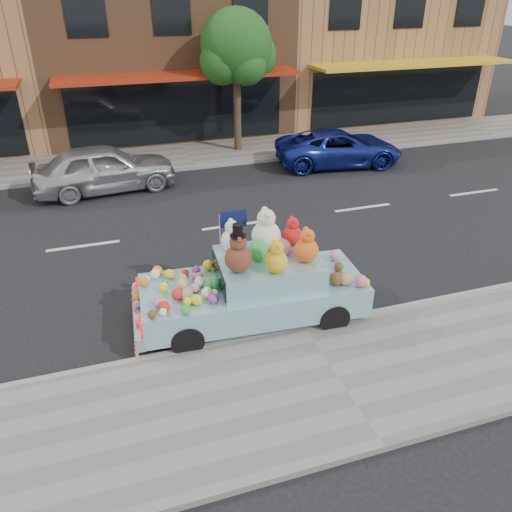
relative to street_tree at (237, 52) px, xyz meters
name	(u,v)px	position (x,y,z in m)	size (l,w,h in m)	color
ground	(234,226)	(-2.03, -6.55, -3.69)	(120.00, 120.00, 0.00)	black
near_sidewalk	(338,380)	(-2.03, -13.05, -3.63)	(60.00, 3.00, 0.12)	gray
far_sidewalk	(188,155)	(-2.03, -0.05, -3.63)	(60.00, 3.00, 0.12)	gray
near_kerb	(303,328)	(-2.03, -11.55, -3.63)	(60.00, 0.12, 0.13)	gray
far_kerb	(196,167)	(-2.03, -1.55, -3.63)	(60.00, 0.12, 0.13)	gray
storefront_mid	(159,41)	(-2.03, 5.42, -0.05)	(10.00, 9.80, 7.30)	brown
storefront_right	(361,34)	(7.97, 5.42, -0.05)	(10.00, 9.80, 7.30)	#A47145
street_tree	(237,52)	(0.00, 0.00, 0.00)	(3.00, 2.70, 5.22)	#38281C
car_silver	(104,168)	(-5.21, -2.73, -2.94)	(1.78, 4.42, 1.51)	#B8B9BE
car_blue	(339,148)	(3.05, -2.65, -3.06)	(2.10, 4.56, 1.27)	navy
art_car	(254,284)	(-2.80, -10.84, -2.90)	(4.59, 2.04, 2.28)	black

